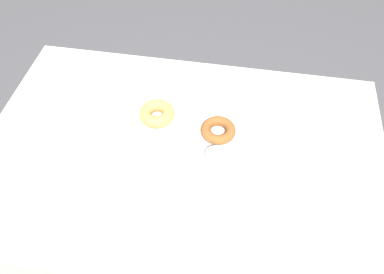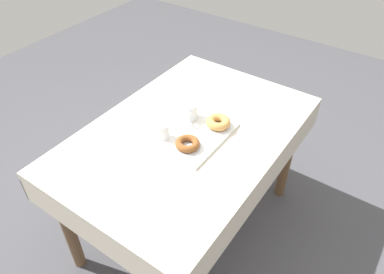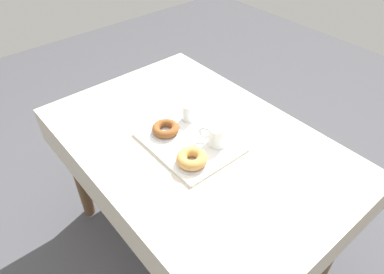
{
  "view_description": "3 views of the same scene",
  "coord_description": "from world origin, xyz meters",
  "px_view_note": "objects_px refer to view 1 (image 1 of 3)",
  "views": [
    {
      "loc": [
        -0.16,
        0.75,
        1.8
      ],
      "look_at": [
        -0.03,
        -0.05,
        0.79
      ],
      "focal_mm": 36.19,
      "sensor_mm": 36.0,
      "label": 1
    },
    {
      "loc": [
        -1.15,
        -0.83,
        1.94
      ],
      "look_at": [
        -0.04,
        -0.05,
        0.79
      ],
      "focal_mm": 34.16,
      "sensor_mm": 36.0,
      "label": 2
    },
    {
      "loc": [
        0.85,
        -0.74,
        1.76
      ],
      "look_at": [
        0.03,
        -0.05,
        0.84
      ],
      "focal_mm": 32.69,
      "sensor_mm": 36.0,
      "label": 3
    }
  ],
  "objects_px": {
    "serving_tray": "(185,143)",
    "sugar_donut_left": "(218,130)",
    "dining_table": "(182,168)",
    "sugar_donut_right": "(157,114)",
    "water_glass_near": "(216,162)",
    "donut_plate_left": "(218,134)",
    "tea_mug_left": "(153,148)",
    "donut_plate_right": "(157,118)"
  },
  "relations": [
    {
      "from": "serving_tray",
      "to": "sugar_donut_left",
      "type": "relative_size",
      "value": 3.42
    },
    {
      "from": "dining_table",
      "to": "sugar_donut_right",
      "type": "distance_m",
      "value": 0.21
    },
    {
      "from": "water_glass_near",
      "to": "sugar_donut_right",
      "type": "relative_size",
      "value": 0.65
    },
    {
      "from": "dining_table",
      "to": "sugar_donut_left",
      "type": "bearing_deg",
      "value": -144.58
    },
    {
      "from": "donut_plate_left",
      "to": "sugar_donut_right",
      "type": "distance_m",
      "value": 0.22
    },
    {
      "from": "serving_tray",
      "to": "sugar_donut_right",
      "type": "relative_size",
      "value": 3.26
    },
    {
      "from": "water_glass_near",
      "to": "donut_plate_left",
      "type": "relative_size",
      "value": 0.62
    },
    {
      "from": "tea_mug_left",
      "to": "water_glass_near",
      "type": "xyz_separation_m",
      "value": [
        -0.2,
        0.02,
        -0.01
      ]
    },
    {
      "from": "donut_plate_left",
      "to": "serving_tray",
      "type": "bearing_deg",
      "value": 24.18
    },
    {
      "from": "tea_mug_left",
      "to": "sugar_donut_right",
      "type": "distance_m",
      "value": 0.16
    },
    {
      "from": "water_glass_near",
      "to": "donut_plate_right",
      "type": "relative_size",
      "value": 0.62
    },
    {
      "from": "serving_tray",
      "to": "water_glass_near",
      "type": "xyz_separation_m",
      "value": [
        -0.11,
        0.09,
        0.04
      ]
    },
    {
      "from": "sugar_donut_left",
      "to": "sugar_donut_right",
      "type": "bearing_deg",
      "value": -9.03
    },
    {
      "from": "tea_mug_left",
      "to": "water_glass_near",
      "type": "bearing_deg",
      "value": 175.26
    },
    {
      "from": "water_glass_near",
      "to": "donut_plate_right",
      "type": "xyz_separation_m",
      "value": [
        0.23,
        -0.17,
        -0.03
      ]
    },
    {
      "from": "tea_mug_left",
      "to": "sugar_donut_left",
      "type": "xyz_separation_m",
      "value": [
        -0.19,
        -0.12,
        -0.02
      ]
    },
    {
      "from": "tea_mug_left",
      "to": "donut_plate_right",
      "type": "height_order",
      "value": "tea_mug_left"
    },
    {
      "from": "serving_tray",
      "to": "sugar_donut_right",
      "type": "bearing_deg",
      "value": -35.7
    },
    {
      "from": "donut_plate_left",
      "to": "donut_plate_right",
      "type": "height_order",
      "value": "same"
    },
    {
      "from": "serving_tray",
      "to": "donut_plate_right",
      "type": "distance_m",
      "value": 0.14
    },
    {
      "from": "water_glass_near",
      "to": "donut_plate_right",
      "type": "distance_m",
      "value": 0.29
    },
    {
      "from": "serving_tray",
      "to": "sugar_donut_left",
      "type": "distance_m",
      "value": 0.12
    },
    {
      "from": "donut_plate_right",
      "to": "tea_mug_left",
      "type": "bearing_deg",
      "value": 98.79
    },
    {
      "from": "dining_table",
      "to": "donut_plate_right",
      "type": "distance_m",
      "value": 0.19
    },
    {
      "from": "tea_mug_left",
      "to": "donut_plate_left",
      "type": "xyz_separation_m",
      "value": [
        -0.19,
        -0.12,
        -0.04
      ]
    },
    {
      "from": "donut_plate_right",
      "to": "water_glass_near",
      "type": "bearing_deg",
      "value": 142.78
    },
    {
      "from": "sugar_donut_left",
      "to": "donut_plate_left",
      "type": "bearing_deg",
      "value": 0.0
    },
    {
      "from": "donut_plate_left",
      "to": "donut_plate_right",
      "type": "xyz_separation_m",
      "value": [
        0.22,
        -0.03,
        0.0
      ]
    },
    {
      "from": "donut_plate_right",
      "to": "donut_plate_left",
      "type": "bearing_deg",
      "value": 170.97
    },
    {
      "from": "water_glass_near",
      "to": "serving_tray",
      "type": "bearing_deg",
      "value": -38.66
    },
    {
      "from": "donut_plate_right",
      "to": "sugar_donut_right",
      "type": "height_order",
      "value": "sugar_donut_right"
    },
    {
      "from": "dining_table",
      "to": "donut_plate_left",
      "type": "xyz_separation_m",
      "value": [
        -0.11,
        -0.08,
        0.11
      ]
    },
    {
      "from": "dining_table",
      "to": "tea_mug_left",
      "type": "xyz_separation_m",
      "value": [
        0.08,
        0.04,
        0.15
      ]
    },
    {
      "from": "dining_table",
      "to": "serving_tray",
      "type": "xyz_separation_m",
      "value": [
        -0.01,
        -0.03,
        0.1
      ]
    },
    {
      "from": "dining_table",
      "to": "serving_tray",
      "type": "height_order",
      "value": "serving_tray"
    },
    {
      "from": "dining_table",
      "to": "donut_plate_right",
      "type": "height_order",
      "value": "donut_plate_right"
    },
    {
      "from": "water_glass_near",
      "to": "sugar_donut_right",
      "type": "distance_m",
      "value": 0.29
    },
    {
      "from": "donut_plate_left",
      "to": "sugar_donut_left",
      "type": "bearing_deg",
      "value": 0.0
    },
    {
      "from": "sugar_donut_left",
      "to": "dining_table",
      "type": "bearing_deg",
      "value": 35.42
    },
    {
      "from": "tea_mug_left",
      "to": "sugar_donut_left",
      "type": "height_order",
      "value": "tea_mug_left"
    },
    {
      "from": "dining_table",
      "to": "sugar_donut_left",
      "type": "distance_m",
      "value": 0.19
    },
    {
      "from": "dining_table",
      "to": "tea_mug_left",
      "type": "bearing_deg",
      "value": 27.31
    }
  ]
}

